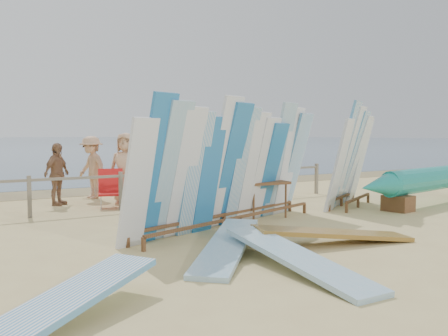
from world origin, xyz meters
TOP-DOWN VIEW (x-y plane):
  - ground at (0.00, 0.00)m, footprint 160.00×160.00m
  - wet_sand_strip at (0.00, 7.20)m, footprint 40.00×2.60m
  - fence at (0.00, 3.00)m, footprint 12.08×0.08m
  - main_surfboard_rack at (1.18, -0.08)m, footprint 4.87×2.15m
  - side_surfboard_rack at (4.98, 0.63)m, footprint 2.22×1.54m
  - outrigger_canoe at (7.28, -0.06)m, footprint 6.66×1.78m
  - vendor_table at (2.34, 0.51)m, footprint 1.00×0.75m
  - flat_board_e at (-2.76, -3.33)m, footprint 2.54×1.97m
  - flat_board_b at (0.05, -1.79)m, footprint 2.22×2.38m
  - flat_board_c at (1.88, -2.10)m, footprint 2.75×1.16m
  - flat_board_a at (0.42, -2.96)m, footprint 0.57×2.70m
  - beach_chair_left at (-0.09, 3.47)m, footprint 0.73×0.75m
  - beach_chair_right at (1.98, 4.24)m, footprint 0.86×0.87m
  - stroller at (1.28, 4.01)m, footprint 0.83×0.96m
  - beachgoer_4 at (-1.13, 4.53)m, footprint 0.93×0.92m
  - beachgoer_9 at (6.47, 6.38)m, footprint 1.13×0.93m
  - beachgoer_3 at (-0.05, 5.36)m, footprint 0.74×1.20m
  - beachgoer_7 at (3.71, 5.02)m, footprint 0.77×0.61m
  - beachgoer_6 at (0.43, 3.86)m, footprint 0.96×0.87m

SIDE VIEW (x-z plane):
  - ground at x=0.00m, z-range 0.00..0.00m
  - wet_sand_strip at x=0.00m, z-range -0.01..0.01m
  - flat_board_e at x=-2.76m, z-range -0.19..0.19m
  - flat_board_b at x=0.05m, z-range -0.15..0.15m
  - flat_board_c at x=1.88m, z-range -0.18..0.18m
  - flat_board_a at x=0.42m, z-range -0.17..0.17m
  - beach_chair_left at x=-0.09m, z-range -0.19..0.74m
  - beach_chair_right at x=1.98m, z-range -0.20..0.76m
  - vendor_table at x=2.34m, z-range -0.21..1.04m
  - stroller at x=1.28m, z-range -0.11..1.00m
  - outrigger_canoe at x=7.28m, z-range 0.13..1.08m
  - fence at x=0.00m, z-range 0.18..1.08m
  - beachgoer_4 at x=-1.13m, z-range 0.00..1.56m
  - beachgoer_9 at x=6.47m, z-range 0.00..1.64m
  - beachgoer_3 at x=-0.05m, z-range 0.00..1.73m
  - beachgoer_6 at x=0.43m, z-range 0.00..1.82m
  - beachgoer_7 at x=3.71m, z-range 0.00..1.86m
  - main_surfboard_rack at x=1.18m, z-range -0.13..2.34m
  - side_surfboard_rack at x=4.98m, z-range -0.13..2.41m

